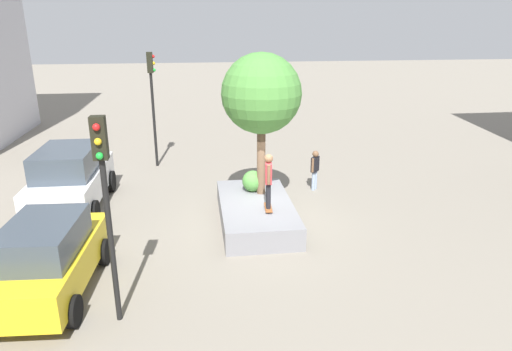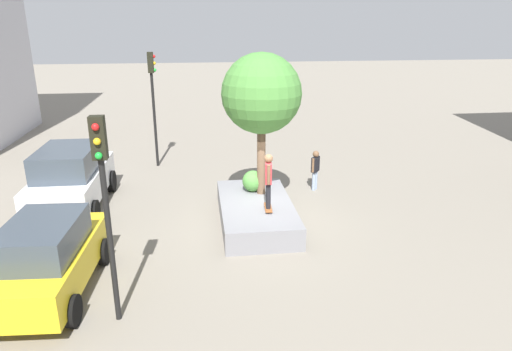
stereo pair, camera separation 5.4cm
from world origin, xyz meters
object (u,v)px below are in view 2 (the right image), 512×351
taxi_cab (48,257)px  sedan_parked (71,178)px  traffic_light_corner (153,91)px  traffic_light_median (104,188)px  bystander_watching (315,167)px  skateboarder (268,177)px  plaza_tree (262,94)px  planter_ledge (256,212)px  skateboard (268,208)px

taxi_cab → sedan_parked: sedan_parked is taller
traffic_light_corner → traffic_light_median: (-11.28, 0.04, -0.28)m
taxi_cab → traffic_light_corner: (10.06, -1.73, 2.39)m
taxi_cab → sedan_parked: 5.47m
sedan_parked → bystander_watching: sedan_parked is taller
traffic_light_median → bystander_watching: bearing=-40.5°
skateboarder → sedan_parked: size_ratio=0.36×
plaza_tree → traffic_light_median: (-5.45, 3.92, -0.94)m
taxi_cab → traffic_light_median: size_ratio=0.94×
planter_ledge → sedan_parked: size_ratio=0.93×
skateboarder → traffic_light_corner: (7.24, 3.91, 1.61)m
skateboard → taxi_cab: bearing=116.5°
skateboard → skateboarder: (0.00, 0.00, 1.00)m
plaza_tree → traffic_light_corner: size_ratio=0.93×
planter_ledge → traffic_light_median: bearing=142.0°
taxi_cab → traffic_light_corner: 10.48m
taxi_cab → traffic_light_corner: bearing=-9.8°
skateboard → skateboarder: bearing=90.0°
plaza_tree → skateboarder: plaza_tree is taller
traffic_light_corner → sedan_parked: bearing=151.4°
sedan_parked → traffic_light_corner: (4.64, -2.52, 2.25)m
skateboarder → taxi_cab: bearing=116.5°
skateboard → bystander_watching: 4.08m
skateboard → taxi_cab: size_ratio=0.19×
taxi_cab → traffic_light_corner: size_ratio=0.85×
plaza_tree → traffic_light_corner: bearing=33.7°
planter_ledge → traffic_light_median: (-4.67, 3.65, 2.73)m
sedan_parked → skateboard: bearing=-112.0°
bystander_watching → plaza_tree: bearing=129.0°
planter_ledge → bystander_watching: bearing=-44.3°
planter_ledge → skateboard: bearing=-155.1°
sedan_parked → traffic_light_corner: size_ratio=0.96×
skateboard → sedan_parked: sedan_parked is taller
taxi_cab → planter_ledge: bearing=-57.2°
traffic_light_corner → taxi_cab: bearing=170.2°
sedan_parked → bystander_watching: (0.73, -8.77, -0.22)m
planter_ledge → traffic_light_corner: traffic_light_corner is taller
plaza_tree → sedan_parked: 7.14m
planter_ledge → bystander_watching: bystander_watching is taller
skateboarder → traffic_light_corner: 8.39m
traffic_light_median → bystander_watching: traffic_light_median is taller
sedan_parked → skateboarder: bearing=-112.0°
bystander_watching → sedan_parked: bearing=94.8°
taxi_cab → traffic_light_median: traffic_light_median is taller
skateboard → traffic_light_median: (-4.03, 3.94, 2.33)m
sedan_parked → traffic_light_median: (-6.64, -2.49, 1.96)m
traffic_light_corner → skateboard: bearing=-151.6°
planter_ledge → skateboard: skateboard is taller
traffic_light_corner → bystander_watching: 7.77m
sedan_parked → planter_ledge: bearing=-107.8°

